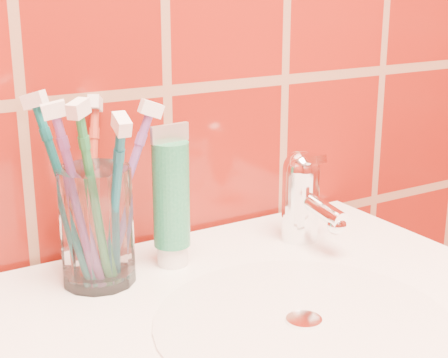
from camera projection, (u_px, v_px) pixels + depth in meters
glass_tumbler at (96, 226)px, 0.75m from camera, size 0.09×0.09×0.13m
toothpaste_tube at (171, 201)px, 0.80m from camera, size 0.05×0.04×0.17m
faucet at (303, 193)px, 0.88m from camera, size 0.05×0.11×0.12m
toothbrush_0 at (94, 199)px, 0.72m from camera, size 0.10×0.09×0.22m
toothbrush_1 at (92, 188)px, 0.78m from camera, size 0.15×0.18×0.22m
toothbrush_2 at (78, 199)px, 0.73m from camera, size 0.08×0.08×0.22m
toothbrush_3 at (123, 192)px, 0.77m from camera, size 0.11×0.11×0.20m
toothbrush_4 at (115, 205)px, 0.72m from camera, size 0.04×0.17×0.23m
toothbrush_5 at (65, 193)px, 0.74m from camera, size 0.13×0.14×0.23m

